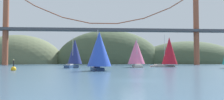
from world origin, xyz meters
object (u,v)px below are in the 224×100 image
Objects in this scene: sailboat_crimson_sail at (169,51)px; channel_buoy at (13,69)px; sailboat_navy_sail at (75,53)px; sailboat_blue_spinnaker at (99,50)px; sailboat_pink_spinnaker at (136,53)px.

channel_buoy is at bearing -147.69° from sailboat_crimson_sail.
sailboat_navy_sail is 21.28m from channel_buoy.
sailboat_navy_sail is (-6.80, 21.12, 0.14)m from sailboat_blue_spinnaker.
sailboat_pink_spinnaker is at bearing 36.40° from channel_buoy.
sailboat_pink_spinnaker is 1.05× the size of sailboat_blue_spinnaker.
sailboat_pink_spinnaker is at bearing -159.88° from sailboat_crimson_sail.
channel_buoy is (-18.20, 3.61, -3.93)m from sailboat_blue_spinnaker.
sailboat_blue_spinnaker is at bearing -115.07° from sailboat_pink_spinnaker.
channel_buoy is (-11.39, -17.51, -4.07)m from sailboat_navy_sail.
sailboat_crimson_sail is at bearing 51.55° from sailboat_blue_spinnaker.
sailboat_navy_sail reaches higher than sailboat_blue_spinnaker.
sailboat_navy_sail is at bearing -165.61° from sailboat_pink_spinnaker.
sailboat_blue_spinnaker is at bearing -11.23° from channel_buoy.
sailboat_navy_sail is at bearing 56.95° from channel_buoy.
sailboat_crimson_sail is 1.24× the size of sailboat_navy_sail.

